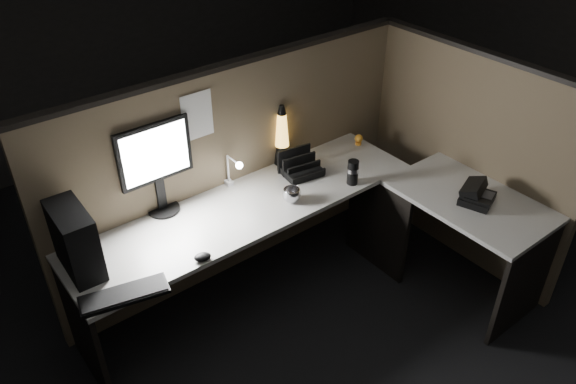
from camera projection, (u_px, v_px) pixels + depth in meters
floor at (326, 333)px, 3.57m from camera, size 6.00×6.00×0.00m
room_shell at (339, 100)px, 2.66m from camera, size 6.00×6.00×6.00m
partition_back at (239, 172)px, 3.75m from camera, size 2.66×0.06×1.50m
partition_right at (465, 160)px, 3.89m from camera, size 0.06×1.66×1.50m
desk at (325, 232)px, 3.50m from camera, size 2.60×1.60×0.73m
pc_tower at (75, 240)px, 2.90m from camera, size 0.17×0.36×0.38m
monitor at (155, 160)px, 3.24m from camera, size 0.46×0.20×0.59m
keyboard at (124, 295)px, 2.82m from camera, size 0.46×0.24×0.02m
mouse at (203, 257)px, 3.05m from camera, size 0.11×0.09×0.04m
clip_lamp at (234, 171)px, 3.54m from camera, size 0.05×0.18×0.24m
organizer at (300, 168)px, 3.76m from camera, size 0.28×0.25×0.19m
lava_lamp at (282, 140)px, 3.80m from camera, size 0.12×0.12×0.43m
travel_mug at (353, 172)px, 3.63m from camera, size 0.08×0.08×0.17m
steel_mug at (292, 195)px, 3.49m from camera, size 0.15×0.15×0.09m
figurine at (359, 138)px, 4.08m from camera, size 0.06×0.06×0.06m
pinned_paper at (197, 116)px, 3.29m from camera, size 0.20×0.00×0.29m
desk_phone at (476, 194)px, 3.49m from camera, size 0.26×0.26×0.13m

